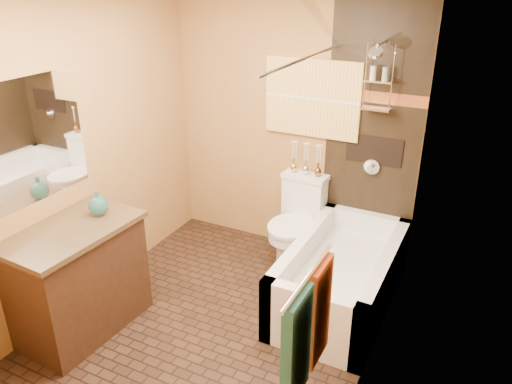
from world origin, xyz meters
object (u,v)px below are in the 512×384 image
Objects in this scene: bathtub at (341,281)px; sunset_painting at (312,98)px; toilet at (296,222)px; vanity at (78,279)px.

sunset_painting is at bearing 129.61° from bathtub.
toilet is at bearing -90.00° from sunset_painting.
toilet is 2.00m from vanity.
bathtub is at bearing -50.39° from sunset_painting.
toilet reaches higher than bathtub.
sunset_painting is at bearing 62.78° from vanity.
sunset_painting is 0.60× the size of bathtub.
toilet is at bearing 58.82° from vanity.
vanity reaches higher than toilet.
toilet is at bearing 143.12° from bathtub.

